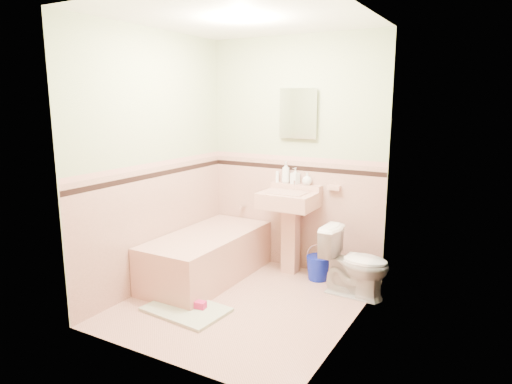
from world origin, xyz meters
The scene contains 32 objects.
floor centered at (0.00, 0.00, 0.00)m, with size 2.20×2.20×0.00m, color tan.
ceiling centered at (0.00, 0.00, 2.50)m, with size 2.20×2.20×0.00m, color white.
wall_back centered at (0.00, 1.10, 1.25)m, with size 2.50×2.50×0.00m, color beige.
wall_front centered at (0.00, -1.10, 1.25)m, with size 2.50×2.50×0.00m, color beige.
wall_left centered at (-1.00, 0.00, 1.25)m, with size 2.50×2.50×0.00m, color beige.
wall_right centered at (1.00, 0.00, 1.25)m, with size 2.50×2.50×0.00m, color beige.
wainscot_back centered at (0.00, 1.09, 0.60)m, with size 2.00×2.00×0.00m, color tan.
wainscot_front centered at (0.00, -1.09, 0.60)m, with size 2.00×2.00×0.00m, color tan.
wainscot_left centered at (-0.99, 0.00, 0.60)m, with size 2.20×2.20×0.00m, color tan.
wainscot_right centered at (0.99, 0.00, 0.60)m, with size 2.20×2.20×0.00m, color tan.
accent_back centered at (0.00, 1.08, 1.12)m, with size 2.00×2.00×0.00m, color black.
accent_front centered at (0.00, -1.08, 1.12)m, with size 2.00×2.00×0.00m, color black.
accent_left centered at (-0.98, 0.00, 1.12)m, with size 2.20×2.20×0.00m, color black.
accent_right centered at (0.98, 0.00, 1.12)m, with size 2.20×2.20×0.00m, color black.
cap_back centered at (0.00, 1.08, 1.22)m, with size 2.00×2.00×0.00m, color tan.
cap_front centered at (0.00, -1.08, 1.22)m, with size 2.00×2.00×0.00m, color tan.
cap_left centered at (-0.98, 0.00, 1.22)m, with size 2.20×2.20×0.00m, color tan.
cap_right centered at (0.98, 0.00, 1.22)m, with size 2.20×2.20×0.00m, color tan.
bathtub centered at (-0.63, 0.33, 0.23)m, with size 0.70×1.50×0.45m, color tan.
tub_faucet centered at (-0.63, 1.05, 0.63)m, with size 0.04×0.04×0.12m, color silver.
sink centered at (0.05, 0.86, 0.45)m, with size 0.57×0.48×0.89m, color tan, non-canonical shape.
sink_faucet centered at (0.05, 1.00, 0.95)m, with size 0.02×0.02×0.10m, color silver.
medicine_cabinet centered at (0.05, 1.07, 1.70)m, with size 0.39×0.04×0.49m, color white.
soap_dish centered at (0.47, 1.06, 0.95)m, with size 0.13×0.08×0.04m, color tan.
soap_bottle_left centered at (-0.07, 1.04, 1.07)m, with size 0.09×0.09×0.23m, color #B2B2B2.
soap_bottle_mid centered at (0.04, 1.04, 1.04)m, with size 0.08×0.08×0.17m, color #B2B2B2.
soap_bottle_right centered at (0.18, 1.04, 1.02)m, with size 0.10×0.10×0.13m, color #B2B2B2.
tube centered at (-0.18, 1.04, 1.01)m, with size 0.04×0.04×0.12m, color white.
toilet centered at (0.84, 0.67, 0.33)m, with size 0.36×0.64×0.65m, color white.
bucket centered at (0.40, 0.87, 0.12)m, with size 0.25×0.25×0.25m, color #0B1BA8, non-canonical shape.
bath_mat centered at (-0.35, -0.39, 0.01)m, with size 0.71×0.47×0.03m, color #A0AC90.
shoe centered at (-0.27, -0.33, 0.06)m, with size 0.15×0.07×0.06m, color #BF1E59.
Camera 1 is at (2.02, -3.33, 1.83)m, focal length 31.74 mm.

